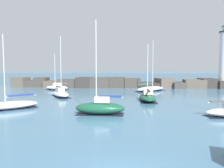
{
  "coord_description": "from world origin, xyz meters",
  "views": [
    {
      "loc": [
        0.15,
        -9.2,
        5.05
      ],
      "look_at": [
        -1.41,
        20.34,
        2.72
      ],
      "focal_mm": 35.0,
      "sensor_mm": 36.0,
      "label": 1
    }
  ],
  "objects_px": {
    "sailboat_moored_0": "(151,89)",
    "sailboat_moored_3": "(60,93)",
    "sailboat_moored_4": "(100,107)",
    "sailboat_moored_6": "(148,97)",
    "sailboat_moored_5": "(10,105)",
    "sailboat_moored_2": "(57,87)"
  },
  "relations": [
    {
      "from": "sailboat_moored_0",
      "to": "sailboat_moored_3",
      "type": "height_order",
      "value": "sailboat_moored_0"
    },
    {
      "from": "sailboat_moored_4",
      "to": "sailboat_moored_6",
      "type": "height_order",
      "value": "sailboat_moored_4"
    },
    {
      "from": "sailboat_moored_0",
      "to": "sailboat_moored_3",
      "type": "relative_size",
      "value": 1.05
    },
    {
      "from": "sailboat_moored_3",
      "to": "sailboat_moored_6",
      "type": "bearing_deg",
      "value": -15.29
    },
    {
      "from": "sailboat_moored_0",
      "to": "sailboat_moored_3",
      "type": "xyz_separation_m",
      "value": [
        -16.36,
        -9.42,
        0.06
      ]
    },
    {
      "from": "sailboat_moored_5",
      "to": "sailboat_moored_6",
      "type": "relative_size",
      "value": 1.05
    },
    {
      "from": "sailboat_moored_2",
      "to": "sailboat_moored_4",
      "type": "bearing_deg",
      "value": -63.28
    },
    {
      "from": "sailboat_moored_6",
      "to": "sailboat_moored_2",
      "type": "bearing_deg",
      "value": 141.07
    },
    {
      "from": "sailboat_moored_0",
      "to": "sailboat_moored_4",
      "type": "height_order",
      "value": "sailboat_moored_0"
    },
    {
      "from": "sailboat_moored_3",
      "to": "sailboat_moored_6",
      "type": "distance_m",
      "value": 14.82
    },
    {
      "from": "sailboat_moored_0",
      "to": "sailboat_moored_4",
      "type": "distance_m",
      "value": 24.21
    },
    {
      "from": "sailboat_moored_2",
      "to": "sailboat_moored_5",
      "type": "relative_size",
      "value": 0.9
    },
    {
      "from": "sailboat_moored_4",
      "to": "sailboat_moored_2",
      "type": "bearing_deg",
      "value": 116.72
    },
    {
      "from": "sailboat_moored_5",
      "to": "sailboat_moored_6",
      "type": "height_order",
      "value": "sailboat_moored_5"
    },
    {
      "from": "sailboat_moored_2",
      "to": "sailboat_moored_6",
      "type": "distance_m",
      "value": 23.48
    },
    {
      "from": "sailboat_moored_0",
      "to": "sailboat_moored_6",
      "type": "bearing_deg",
      "value": -98.84
    },
    {
      "from": "sailboat_moored_2",
      "to": "sailboat_moored_4",
      "type": "relative_size",
      "value": 0.8
    },
    {
      "from": "sailboat_moored_5",
      "to": "sailboat_moored_6",
      "type": "distance_m",
      "value": 18.64
    },
    {
      "from": "sailboat_moored_0",
      "to": "sailboat_moored_3",
      "type": "distance_m",
      "value": 18.88
    },
    {
      "from": "sailboat_moored_0",
      "to": "sailboat_moored_6",
      "type": "xyz_separation_m",
      "value": [
        -2.07,
        -13.32,
        0.1
      ]
    },
    {
      "from": "sailboat_moored_2",
      "to": "sailboat_moored_6",
      "type": "bearing_deg",
      "value": -38.93
    },
    {
      "from": "sailboat_moored_3",
      "to": "sailboat_moored_6",
      "type": "relative_size",
      "value": 1.2
    }
  ]
}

